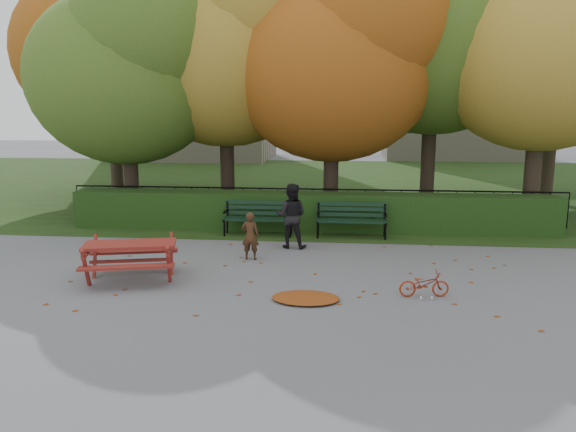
# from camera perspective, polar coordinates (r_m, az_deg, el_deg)

# --- Properties ---
(ground) EXTENTS (90.00, 90.00, 0.00)m
(ground) POSITION_cam_1_polar(r_m,az_deg,el_deg) (10.98, 0.80, -6.33)
(ground) COLOR slate
(ground) RESTS_ON ground
(grass_strip) EXTENTS (90.00, 90.00, 0.00)m
(grass_strip) POSITION_cam_1_polar(r_m,az_deg,el_deg) (24.68, 3.65, 3.31)
(grass_strip) COLOR #1A3410
(grass_strip) RESTS_ON ground
(building_left) EXTENTS (10.00, 7.00, 15.00)m
(building_left) POSITION_cam_1_polar(r_m,az_deg,el_deg) (38.01, -9.78, 17.15)
(building_left) COLOR tan
(building_left) RESTS_ON ground
(building_right) EXTENTS (9.00, 6.00, 12.00)m
(building_right) POSITION_cam_1_polar(r_m,az_deg,el_deg) (39.20, 16.76, 14.46)
(building_right) COLOR tan
(building_right) RESTS_ON ground
(hedge) EXTENTS (13.00, 0.90, 1.00)m
(hedge) POSITION_cam_1_polar(r_m,az_deg,el_deg) (15.23, 2.29, 0.47)
(hedge) COLOR black
(hedge) RESTS_ON ground
(iron_fence) EXTENTS (14.00, 0.04, 1.02)m
(iron_fence) POSITION_cam_1_polar(r_m,az_deg,el_deg) (16.01, 2.47, 1.11)
(iron_fence) COLOR black
(iron_fence) RESTS_ON ground
(tree_a) EXTENTS (5.88, 5.60, 7.48)m
(tree_a) POSITION_cam_1_polar(r_m,az_deg,el_deg) (17.20, -15.50, 14.74)
(tree_a) COLOR black
(tree_a) RESTS_ON ground
(tree_b) EXTENTS (6.72, 6.40, 8.79)m
(tree_b) POSITION_cam_1_polar(r_m,az_deg,el_deg) (17.65, -5.45, 17.84)
(tree_b) COLOR black
(tree_b) RESTS_ON ground
(tree_c) EXTENTS (6.30, 6.00, 8.00)m
(tree_c) POSITION_cam_1_polar(r_m,az_deg,el_deg) (16.49, 5.75, 16.31)
(tree_c) COLOR black
(tree_c) RESTS_ON ground
(tree_d) EXTENTS (7.14, 6.80, 9.58)m
(tree_d) POSITION_cam_1_polar(r_m,az_deg,el_deg) (18.13, 16.08, 19.14)
(tree_d) COLOR black
(tree_d) RESTS_ON ground
(tree_e) EXTENTS (6.09, 5.80, 8.16)m
(tree_e) POSITION_cam_1_polar(r_m,az_deg,el_deg) (17.26, 25.81, 15.94)
(tree_e) COLOR black
(tree_e) RESTS_ON ground
(tree_f) EXTENTS (6.93, 6.60, 9.19)m
(tree_f) POSITION_cam_1_polar(r_m,az_deg,el_deg) (21.41, -17.06, 16.97)
(tree_f) COLOR black
(tree_f) RESTS_ON ground
(tree_g) EXTENTS (6.30, 6.00, 8.55)m
(tree_g) POSITION_cam_1_polar(r_m,az_deg,el_deg) (21.64, 26.88, 15.38)
(tree_g) COLOR black
(tree_g) RESTS_ON ground
(bench_left) EXTENTS (1.80, 0.57, 0.88)m
(bench_left) POSITION_cam_1_polar(r_m,az_deg,el_deg) (14.58, -3.01, 0.07)
(bench_left) COLOR black
(bench_left) RESTS_ON ground
(bench_right) EXTENTS (1.80, 0.57, 0.88)m
(bench_right) POSITION_cam_1_polar(r_m,az_deg,el_deg) (14.41, 6.46, -0.11)
(bench_right) COLOR black
(bench_right) RESTS_ON ground
(picnic_table) EXTENTS (1.99, 1.75, 0.83)m
(picnic_table) POSITION_cam_1_polar(r_m,az_deg,el_deg) (11.14, -15.74, -3.46)
(picnic_table) COLOR maroon
(picnic_table) RESTS_ON ground
(leaf_pile) EXTENTS (1.40, 1.21, 0.08)m
(leaf_pile) POSITION_cam_1_polar(r_m,az_deg,el_deg) (9.77, 1.81, -8.30)
(leaf_pile) COLOR #6A2A0C
(leaf_pile) RESTS_ON ground
(leaf_scatter) EXTENTS (9.00, 5.70, 0.01)m
(leaf_scatter) POSITION_cam_1_polar(r_m,az_deg,el_deg) (11.27, 0.94, -5.86)
(leaf_scatter) COLOR #6A2A0C
(leaf_scatter) RESTS_ON ground
(child) EXTENTS (0.39, 0.26, 1.05)m
(child) POSITION_cam_1_polar(r_m,az_deg,el_deg) (12.23, -3.86, -2.02)
(child) COLOR #3F2514
(child) RESTS_ON ground
(adult) EXTENTS (0.80, 0.66, 1.53)m
(adult) POSITION_cam_1_polar(r_m,az_deg,el_deg) (13.19, 0.33, 0.02)
(adult) COLOR black
(adult) RESTS_ON ground
(bicycle) EXTENTS (0.91, 0.41, 0.46)m
(bicycle) POSITION_cam_1_polar(r_m,az_deg,el_deg) (10.16, 13.66, -6.74)
(bicycle) COLOR #9C270E
(bicycle) RESTS_ON ground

